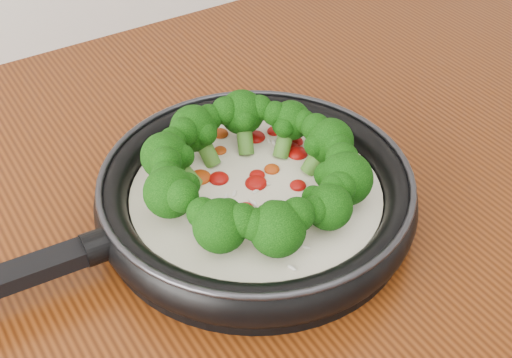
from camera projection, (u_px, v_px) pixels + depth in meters
skillet at (253, 191)px, 0.70m from camera, size 0.52×0.34×0.09m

